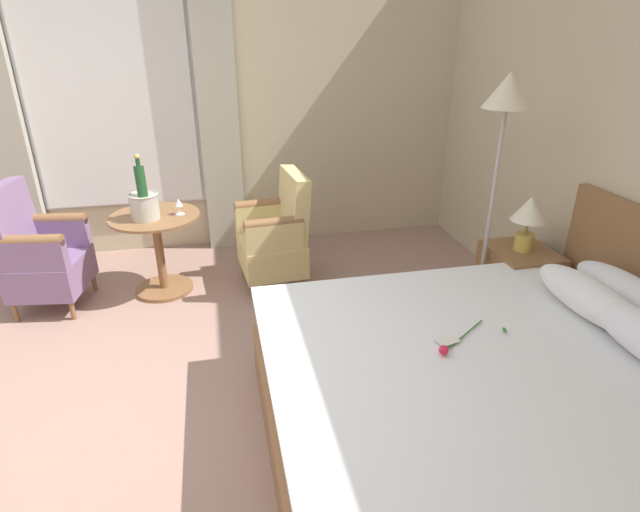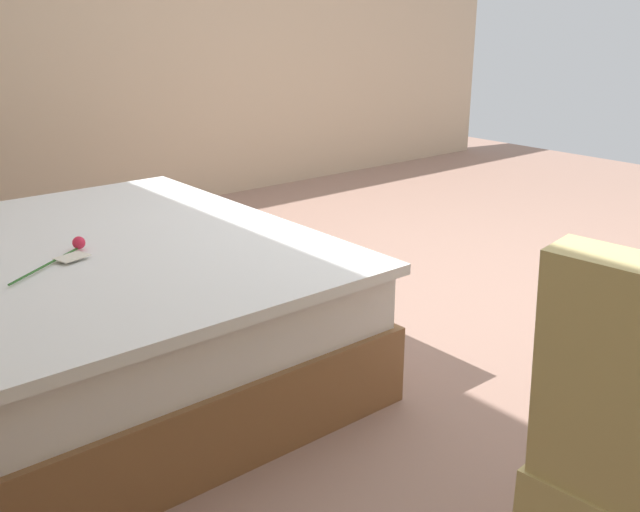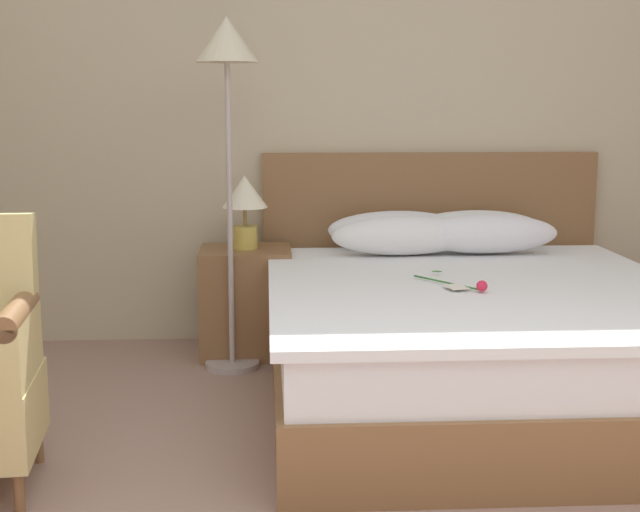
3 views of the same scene
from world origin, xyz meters
The scene contains 1 object.
ground_plane centered at (0.00, 0.00, 0.00)m, with size 8.02×8.02×0.00m, color #9B7868.
Camera 2 is at (-2.18, 2.77, 1.42)m, focal length 40.00 mm.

